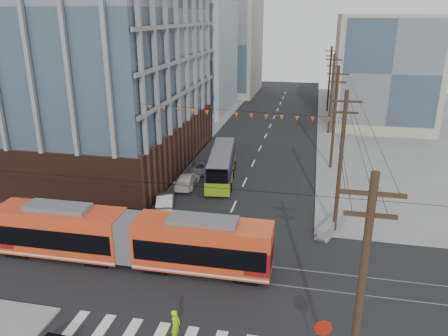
{
  "coord_description": "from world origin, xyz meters",
  "views": [
    {
      "loc": [
        6.36,
        -20.4,
        15.95
      ],
      "look_at": [
        -0.04,
        10.07,
        4.95
      ],
      "focal_mm": 35.0,
      "sensor_mm": 36.0,
      "label": 1
    }
  ],
  "objects": [
    {
      "name": "bg_bldg_ne_near",
      "position": [
        16.0,
        48.0,
        8.0
      ],
      "size": [
        14.0,
        14.0,
        16.0
      ],
      "primitive_type": "cube",
      "color": "gray",
      "rests_on": "ground"
    },
    {
      "name": "bg_bldg_nw_far",
      "position": [
        -14.0,
        72.0,
        10.0
      ],
      "size": [
        16.0,
        18.0,
        20.0
      ],
      "primitive_type": "cube",
      "color": "gray",
      "rests_on": "ground"
    },
    {
      "name": "ground",
      "position": [
        0.0,
        0.0,
        0.0
      ],
      "size": [
        160.0,
        160.0,
        0.0
      ],
      "primitive_type": "plane",
      "color": "slate"
    },
    {
      "name": "parked_car_silver",
      "position": [
        -5.78,
        12.63,
        0.66
      ],
      "size": [
        2.41,
        4.24,
        1.32
      ],
      "primitive_type": "imported",
      "rotation": [
        0.0,
        0.0,
        3.41
      ],
      "color": "#B5B5B5",
      "rests_on": "ground"
    },
    {
      "name": "office_building",
      "position": [
        -22.0,
        23.0,
        14.3
      ],
      "size": [
        30.0,
        25.0,
        28.6
      ],
      "primitive_type": "cube",
      "color": "#381E16",
      "rests_on": "ground"
    },
    {
      "name": "bg_bldg_ne_far",
      "position": [
        18.0,
        68.0,
        7.0
      ],
      "size": [
        16.0,
        16.0,
        14.0
      ],
      "primitive_type": "cube",
      "color": "#8C99A5",
      "rests_on": "ground"
    },
    {
      "name": "city_bus",
      "position": [
        -2.5,
        20.59,
        1.52
      ],
      "size": [
        3.71,
        10.91,
        3.03
      ],
      "primitive_type": null,
      "rotation": [
        0.0,
        0.0,
        0.13
      ],
      "color": "#1B0F36",
      "rests_on": "ground"
    },
    {
      "name": "parked_car_grey",
      "position": [
        -5.06,
        22.04,
        0.64
      ],
      "size": [
        2.78,
        4.86,
        1.28
      ],
      "primitive_type": "imported",
      "rotation": [
        0.0,
        0.0,
        3.29
      ],
      "color": "#5D5D5D",
      "rests_on": "ground"
    },
    {
      "name": "bg_bldg_nw_near",
      "position": [
        -17.0,
        52.0,
        9.0
      ],
      "size": [
        18.0,
        16.0,
        18.0
      ],
      "primitive_type": "cube",
      "color": "#8C99A5",
      "rests_on": "ground"
    },
    {
      "name": "jersey_barrier",
      "position": [
        8.3,
        11.26,
        0.44
      ],
      "size": [
        2.56,
        4.46,
        0.88
      ],
      "primitive_type": "cube",
      "rotation": [
        0.0,
        0.0,
        -0.38
      ],
      "color": "slate",
      "rests_on": "ground"
    },
    {
      "name": "parked_car_white",
      "position": [
        -5.32,
        17.7,
        0.65
      ],
      "size": [
        1.98,
        4.52,
        1.29
      ],
      "primitive_type": "imported",
      "rotation": [
        0.0,
        0.0,
        3.18
      ],
      "color": "silver",
      "rests_on": "ground"
    },
    {
      "name": "utility_pole_far",
      "position": [
        8.5,
        56.0,
        5.5
      ],
      "size": [
        0.3,
        0.3,
        11.0
      ],
      "primitive_type": "cylinder",
      "color": "black",
      "rests_on": "ground"
    },
    {
      "name": "streetcar",
      "position": [
        -5.13,
        3.64,
        1.83
      ],
      "size": [
        19.04,
        2.82,
        3.67
      ],
      "primitive_type": null,
      "rotation": [
        0.0,
        0.0,
        0.01
      ],
      "color": "red",
      "rests_on": "ground"
    },
    {
      "name": "pedestrian",
      "position": [
        0.17,
        -2.96,
        0.91
      ],
      "size": [
        0.5,
        0.7,
        1.81
      ],
      "primitive_type": "imported",
      "rotation": [
        0.0,
        0.0,
        1.47
      ],
      "color": "#98F407",
      "rests_on": "ground"
    },
    {
      "name": "utility_pole_near",
      "position": [
        8.5,
        -6.0,
        5.5
      ],
      "size": [
        0.3,
        0.3,
        11.0
      ],
      "primitive_type": "cylinder",
      "color": "black",
      "rests_on": "ground"
    }
  ]
}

